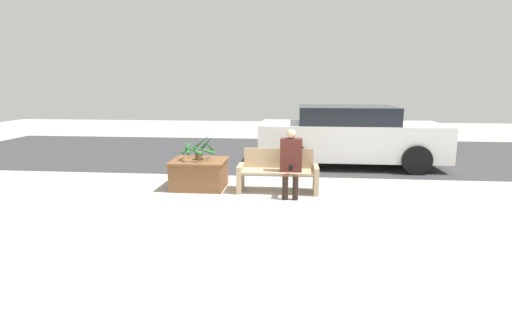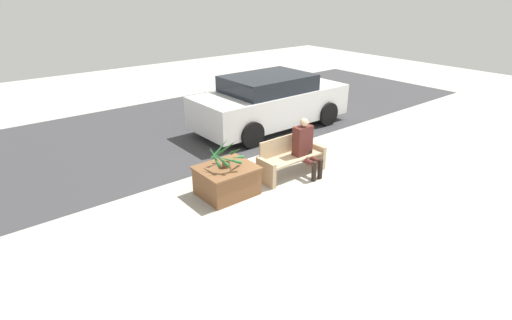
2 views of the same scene
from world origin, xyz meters
The scene contains 7 objects.
ground_plane centered at (0.00, 0.00, 0.00)m, with size 30.00×30.00×0.00m, color #ADA89E.
road_surface centered at (0.00, 5.26, 0.00)m, with size 20.00×6.00×0.01m, color #38383A.
bench centered at (0.18, 1.05, 0.38)m, with size 1.54×0.54×0.81m.
person_seated centered at (0.43, 0.87, 0.66)m, with size 0.41×0.62×1.23m.
planter_box centered at (-1.39, 1.15, 0.31)m, with size 1.07×0.91×0.57m.
potted_plant centered at (-1.40, 1.14, 0.81)m, with size 0.68×0.67×0.51m.
parked_car centered at (1.85, 3.65, 0.75)m, with size 4.49×1.98×1.50m.
Camera 2 is at (-5.26, -4.55, 3.73)m, focal length 28.00 mm.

